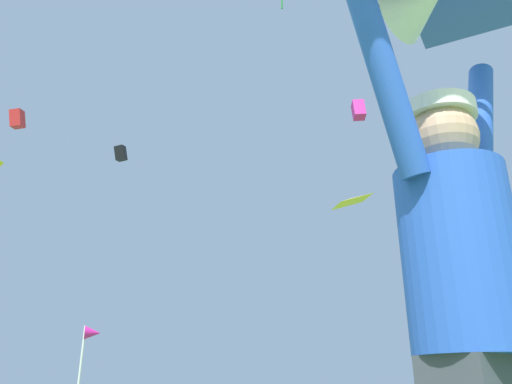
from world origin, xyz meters
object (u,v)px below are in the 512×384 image
(distant_kite_black_high_right, at_px, (121,153))
(marker_flag, at_px, (91,339))
(distant_kite_yellow_mid_right, at_px, (351,200))
(distant_kite_red_high_left, at_px, (17,119))
(kite_flyer_person, at_px, (468,313))
(distant_kite_magenta_low_right, at_px, (359,110))

(distant_kite_black_high_right, relative_size, marker_flag, 0.64)
(distant_kite_yellow_mid_right, distance_m, distant_kite_red_high_left, 30.28)
(distant_kite_red_high_left, height_order, marker_flag, distant_kite_red_high_left)
(kite_flyer_person, height_order, distant_kite_magenta_low_right, distant_kite_magenta_low_right)
(marker_flag, bearing_deg, distant_kite_yellow_mid_right, 2.54)
(distant_kite_yellow_mid_right, height_order, distant_kite_black_high_right, distant_kite_black_high_right)
(kite_flyer_person, relative_size, distant_kite_yellow_mid_right, 1.62)
(distant_kite_yellow_mid_right, height_order, distant_kite_red_high_left, distant_kite_red_high_left)
(kite_flyer_person, height_order, distant_kite_red_high_left, distant_kite_red_high_left)
(kite_flyer_person, bearing_deg, distant_kite_yellow_mid_right, 62.42)
(distant_kite_yellow_mid_right, xyz_separation_m, distant_kite_red_high_left, (-11.94, 24.45, 13.29))
(distant_kite_yellow_mid_right, relative_size, marker_flag, 0.67)
(distant_kite_black_high_right, bearing_deg, distant_kite_magenta_low_right, -56.94)
(distant_kite_yellow_mid_right, distance_m, distant_kite_black_high_right, 24.58)
(distant_kite_magenta_low_right, height_order, marker_flag, distant_kite_magenta_low_right)
(distant_kite_yellow_mid_right, relative_size, distant_kite_red_high_left, 0.83)
(kite_flyer_person, relative_size, distant_kite_red_high_left, 1.34)
(distant_kite_red_high_left, bearing_deg, marker_flag, -75.58)
(distant_kite_magenta_low_right, distance_m, marker_flag, 16.52)
(distant_kite_red_high_left, xyz_separation_m, distant_kite_black_high_right, (7.09, -2.74, -2.85))
(marker_flag, bearing_deg, distant_kite_magenta_low_right, 35.45)
(kite_flyer_person, distance_m, distant_kite_red_high_left, 38.25)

